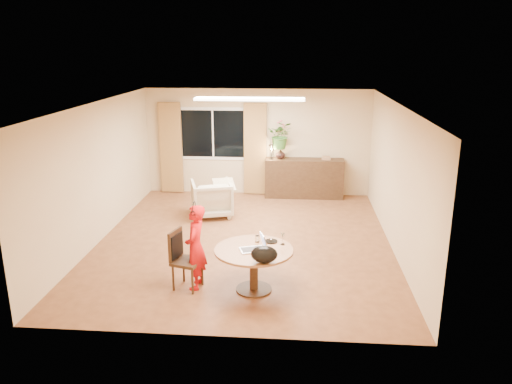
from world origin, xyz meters
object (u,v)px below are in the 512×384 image
armchair (212,198)px  sideboard (304,178)px  child (196,247)px  dining_table (254,258)px  dining_chair (187,260)px

armchair → sideboard: sideboard is taller
child → armchair: bearing=-171.9°
dining_table → child: 0.90m
child → armchair: (-0.32, 3.35, -0.27)m
armchair → sideboard: 2.56m
dining_chair → armchair: (-0.19, 3.39, -0.07)m
dining_chair → sideboard: size_ratio=0.49×
armchair → child: bearing=79.1°
dining_chair → sideboard: (1.83, 4.96, 0.01)m
dining_table → dining_chair: size_ratio=1.29×
armchair → dining_table: bearing=93.3°
dining_chair → sideboard: 5.29m
dining_table → armchair: (-1.21, 3.39, -0.14)m
dining_chair → dining_table: bearing=16.3°
child → armchair: child is taller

